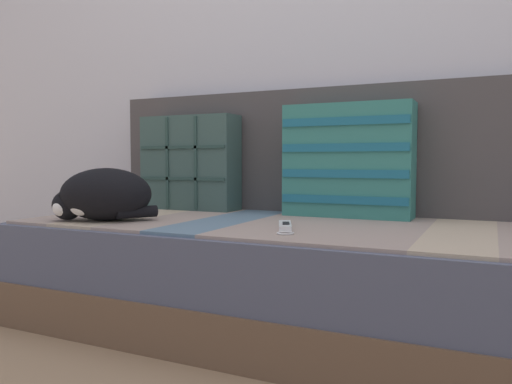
# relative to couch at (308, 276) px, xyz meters

# --- Properties ---
(ground_plane) EXTENTS (14.00, 14.00, 0.00)m
(ground_plane) POSITION_rel_couch_xyz_m (0.00, -0.12, -0.17)
(ground_plane) COLOR #937556
(couch) EXTENTS (1.98, 0.87, 0.35)m
(couch) POSITION_rel_couch_xyz_m (0.00, 0.00, 0.00)
(couch) COLOR brown
(couch) RESTS_ON ground_plane
(sofa_backrest) EXTENTS (1.94, 0.14, 0.48)m
(sofa_backrest) POSITION_rel_couch_xyz_m (0.00, 0.36, 0.42)
(sofa_backrest) COLOR #474242
(sofa_backrest) RESTS_ON couch
(throw_pillow_quilted) EXTENTS (0.42, 0.14, 0.39)m
(throw_pillow_quilted) POSITION_rel_couch_xyz_m (-0.60, 0.22, 0.37)
(throw_pillow_quilted) COLOR #38514C
(throw_pillow_quilted) RESTS_ON couch
(throw_pillow_striped) EXTENTS (0.46, 0.14, 0.40)m
(throw_pillow_striped) POSITION_rel_couch_xyz_m (0.07, 0.22, 0.38)
(throw_pillow_striped) COLOR #337A70
(throw_pillow_striped) RESTS_ON couch
(sleeping_cat) EXTENTS (0.37, 0.33, 0.18)m
(sleeping_cat) POSITION_rel_couch_xyz_m (-0.64, -0.25, 0.26)
(sleeping_cat) COLOR black
(sleeping_cat) RESTS_ON couch
(game_remote_far) EXTENTS (0.12, 0.20, 0.02)m
(game_remote_far) POSITION_rel_couch_xyz_m (-0.00, -0.19, 0.19)
(game_remote_far) COLOR white
(game_remote_far) RESTS_ON couch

